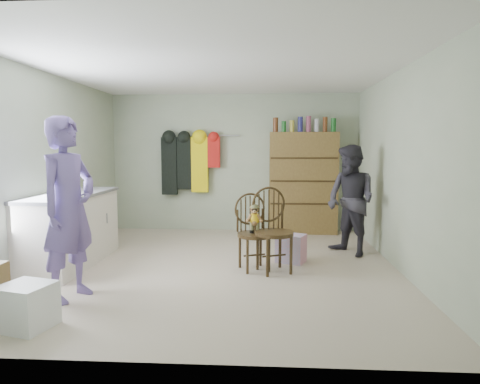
# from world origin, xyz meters

# --- Properties ---
(ground_plane) EXTENTS (5.00, 5.00, 0.00)m
(ground_plane) POSITION_xyz_m (0.00, 0.00, 0.00)
(ground_plane) COLOR #C2B39C
(ground_plane) RESTS_ON ground
(room_walls) EXTENTS (5.00, 5.00, 5.00)m
(room_walls) POSITION_xyz_m (0.00, 0.53, 1.58)
(room_walls) COLOR #ABB497
(room_walls) RESTS_ON ground
(counter) EXTENTS (0.64, 1.86, 0.94)m
(counter) POSITION_xyz_m (-1.95, 0.00, 0.47)
(counter) COLOR silver
(counter) RESTS_ON ground
(plastic_tub) EXTENTS (0.48, 0.46, 0.38)m
(plastic_tub) POSITION_xyz_m (-1.44, -1.97, 0.19)
(plastic_tub) COLOR white
(plastic_tub) RESTS_ON ground
(chair_front) EXTENTS (0.55, 0.55, 0.96)m
(chair_front) POSITION_xyz_m (0.43, -0.07, 0.54)
(chair_front) COLOR #3A2A14
(chair_front) RESTS_ON ground
(chair_far) EXTENTS (0.61, 0.61, 1.04)m
(chair_far) POSITION_xyz_m (0.67, -0.14, 0.56)
(chair_far) COLOR #3A2A14
(chair_far) RESTS_ON ground
(striped_bag) EXTENTS (0.44, 0.39, 0.38)m
(striped_bag) POSITION_xyz_m (0.93, 0.28, 0.19)
(striped_bag) COLOR #E57286
(striped_bag) RESTS_ON ground
(person_left) EXTENTS (0.62, 0.77, 1.84)m
(person_left) POSITION_xyz_m (-1.39, -1.23, 0.92)
(person_left) COLOR #69559C
(person_left) RESTS_ON ground
(person_right) EXTENTS (0.92, 0.97, 1.57)m
(person_right) POSITION_xyz_m (1.79, 0.74, 0.79)
(person_right) COLOR #2D2B33
(person_right) RESTS_ON ground
(dresser) EXTENTS (1.20, 0.39, 2.07)m
(dresser) POSITION_xyz_m (1.25, 2.30, 0.92)
(dresser) COLOR brown
(dresser) RESTS_ON ground
(coat_rack) EXTENTS (1.42, 0.12, 1.09)m
(coat_rack) POSITION_xyz_m (-0.83, 2.38, 1.25)
(coat_rack) COLOR #99999E
(coat_rack) RESTS_ON ground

